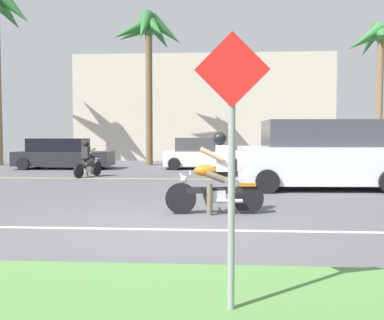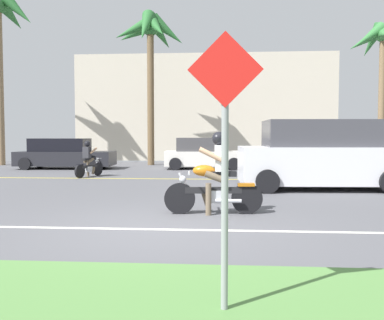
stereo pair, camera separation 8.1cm
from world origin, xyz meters
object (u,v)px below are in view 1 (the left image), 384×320
(motorcyclist, at_px, (215,179))
(street_sign, at_px, (232,145))
(palm_tree_0, at_px, (148,37))
(parked_car_1, at_px, (202,154))
(suv_nearby, at_px, (320,156))
(parked_car_0, at_px, (63,154))
(motorcyclist_distant, at_px, (88,162))
(palm_tree_2, at_px, (380,44))

(motorcyclist, xyz_separation_m, street_sign, (0.18, -4.74, 0.77))
(palm_tree_0, bearing_deg, parked_car_1, -40.78)
(motorcyclist, distance_m, parked_car_1, 11.49)
(suv_nearby, height_order, palm_tree_0, palm_tree_0)
(motorcyclist, bearing_deg, suv_nearby, 54.74)
(parked_car_0, height_order, street_sign, street_sign)
(motorcyclist, relative_size, parked_car_0, 0.43)
(motorcyclist_distant, bearing_deg, palm_tree_2, 25.06)
(motorcyclist, height_order, suv_nearby, suv_nearby)
(motorcyclist, bearing_deg, palm_tree_2, 59.24)
(motorcyclist, distance_m, palm_tree_2, 16.28)
(parked_car_0, distance_m, motorcyclist_distant, 4.48)
(parked_car_1, xyz_separation_m, palm_tree_2, (8.64, 1.76, 5.30))
(palm_tree_0, bearing_deg, street_sign, -78.43)
(parked_car_1, relative_size, palm_tree_0, 0.47)
(motorcyclist, distance_m, parked_car_0, 13.23)
(parked_car_1, bearing_deg, suv_nearby, -62.83)
(motorcyclist_distant, relative_size, street_sign, 0.65)
(palm_tree_0, distance_m, palm_tree_2, 11.56)
(motorcyclist_distant, bearing_deg, parked_car_0, 122.21)
(parked_car_0, bearing_deg, parked_car_1, 3.49)
(palm_tree_0, bearing_deg, palm_tree_2, -3.58)
(suv_nearby, xyz_separation_m, street_sign, (-2.78, -8.94, 0.50))
(suv_nearby, xyz_separation_m, motorcyclist_distant, (-7.81, 3.09, -0.39))
(palm_tree_0, xyz_separation_m, motorcyclist_distant, (-1.20, -6.67, -6.08))
(suv_nearby, relative_size, palm_tree_0, 0.60)
(parked_car_1, height_order, motorcyclist_distant, parked_car_1)
(parked_car_0, height_order, parked_car_1, parked_car_1)
(suv_nearby, distance_m, street_sign, 9.38)
(parked_car_1, xyz_separation_m, motorcyclist_distant, (-4.08, -4.19, -0.11))
(street_sign, bearing_deg, motorcyclist, 92.20)
(suv_nearby, bearing_deg, parked_car_0, 146.02)
(palm_tree_0, xyz_separation_m, palm_tree_2, (11.52, -0.72, -0.67))
(suv_nearby, xyz_separation_m, palm_tree_0, (-6.61, 9.75, 5.69))
(suv_nearby, relative_size, motorcyclist_distant, 3.07)
(parked_car_0, bearing_deg, street_sign, -64.88)
(motorcyclist, relative_size, parked_car_1, 0.52)
(motorcyclist, bearing_deg, parked_car_1, 93.81)
(suv_nearby, bearing_deg, motorcyclist_distant, 158.45)
(motorcyclist, height_order, parked_car_1, motorcyclist)
(motorcyclist, relative_size, street_sign, 0.81)
(parked_car_0, relative_size, motorcyclist_distant, 2.88)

